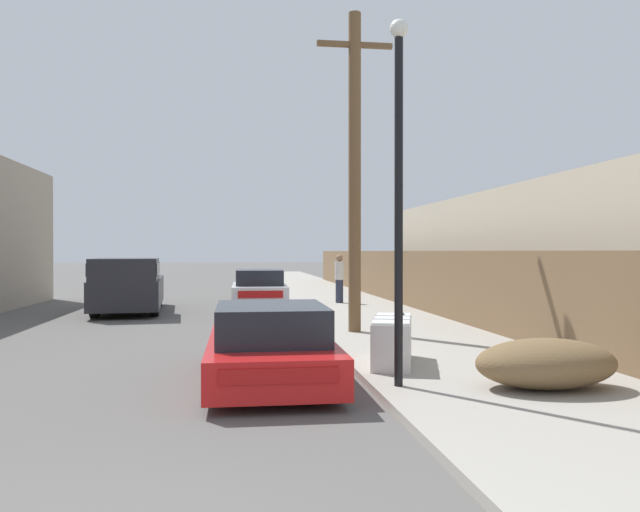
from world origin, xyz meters
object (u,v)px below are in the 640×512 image
Objects in this scene: parked_sports_car_red at (270,346)px; pickup_truck at (128,285)px; car_parked_mid at (259,290)px; pedestrian at (339,278)px; discarded_fridge at (392,341)px; street_lamp at (399,176)px; brush_pile at (546,363)px; utility_pole at (355,168)px.

pickup_truck is (-3.96, 11.35, 0.35)m from parked_sports_car_red.
pedestrian reaches higher than car_parked_mid.
pedestrian is at bearing 101.13° from discarded_fridge.
street_lamp is at bearing 109.89° from pickup_truck.
street_lamp reaches higher than brush_pile.
pickup_truck is 7.44m from pedestrian.
utility_pole is 7.41m from brush_pile.
street_lamp is 2.90× the size of pedestrian.
parked_sports_car_red is at bearing -147.16° from discarded_fridge.
parked_sports_car_red reaches higher than discarded_fridge.
utility_pole is (1.93, -7.97, 3.36)m from car_parked_mid.
pickup_truck is (-4.31, -1.46, 0.27)m from car_parked_mid.
utility_pole reaches higher than pickup_truck.
utility_pole is at bearing 129.01° from pickup_truck.
utility_pole is at bearing 65.17° from parked_sports_car_red.
parked_sports_car_red is 12.03m from pickup_truck.
utility_pole reaches higher than street_lamp.
discarded_fridge is 12.34m from pickup_truck.
parked_sports_car_red is 0.85× the size of street_lamp.
car_parked_mid is at bearing 103.58° from utility_pole.
brush_pile is (1.63, -2.12, -0.04)m from discarded_fridge.
car_parked_mid is at bearing 95.73° from street_lamp.
pedestrian is at bearing -172.18° from pickup_truck.
pickup_truck is (-6.06, 10.74, 0.40)m from discarded_fridge.
parked_sports_car_red is at bearing 104.49° from pickup_truck.
utility_pole reaches higher than discarded_fridge.
discarded_fridge is at bearing 16.51° from parked_sports_car_red.
pedestrian is at bearing 83.70° from street_lamp.
discarded_fridge is at bearing -95.55° from pedestrian.
discarded_fridge is 2.18m from parked_sports_car_red.
utility_pole is (6.24, -6.51, 3.09)m from pickup_truck.
pickup_truck reaches higher than brush_pile.
car_parked_mid is 0.79× the size of street_lamp.
pedestrian is (1.02, 8.13, -2.95)m from utility_pole.
utility_pole is 4.23× the size of pedestrian.
car_parked_mid is 2.03× the size of brush_pile.
car_parked_mid is at bearing 88.80° from parked_sports_car_red.
parked_sports_car_red is 12.82m from car_parked_mid.
parked_sports_car_red is at bearing 148.05° from street_lamp.
utility_pole reaches higher than pedestrian.
parked_sports_car_red is 4.02m from brush_pile.
utility_pole is 8.71m from pedestrian.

